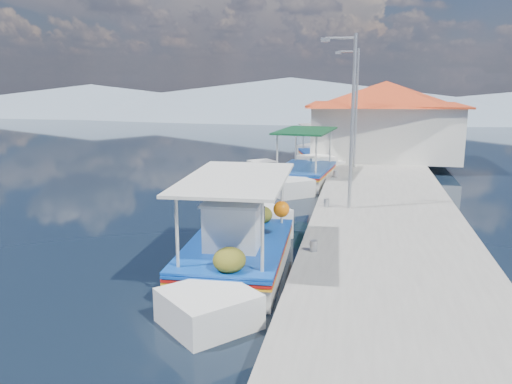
# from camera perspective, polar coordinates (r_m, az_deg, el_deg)

# --- Properties ---
(ground) EXTENTS (160.00, 160.00, 0.00)m
(ground) POSITION_cam_1_polar(r_m,az_deg,el_deg) (17.69, -5.16, -4.16)
(ground) COLOR black
(ground) RESTS_ON ground
(quay) EXTENTS (5.00, 44.00, 0.50)m
(quay) POSITION_cam_1_polar(r_m,az_deg,el_deg) (22.76, 13.72, -0.09)
(quay) COLOR gray
(quay) RESTS_ON ground
(bollards) EXTENTS (0.20, 17.20, 0.30)m
(bollards) POSITION_cam_1_polar(r_m,az_deg,el_deg) (21.95, 8.36, 0.76)
(bollards) COLOR #A5A8AD
(bollards) RESTS_ON quay
(main_caique) EXTENTS (2.76, 8.64, 2.85)m
(main_caique) POSITION_cam_1_polar(r_m,az_deg,el_deg) (13.81, -2.02, -6.52)
(main_caique) COLOR silver
(main_caique) RESTS_ON ground
(caique_green_canopy) EXTENTS (2.89, 7.74, 2.91)m
(caique_green_canopy) POSITION_cam_1_polar(r_m,az_deg,el_deg) (25.41, 5.37, 1.92)
(caique_green_canopy) COLOR silver
(caique_green_canopy) RESTS_ON ground
(caique_blue_hull) EXTENTS (2.07, 5.86, 1.05)m
(caique_blue_hull) POSITION_cam_1_polar(r_m,az_deg,el_deg) (25.34, -0.63, 1.59)
(caique_blue_hull) COLOR silver
(caique_blue_hull) RESTS_ON ground
(caique_far) EXTENTS (3.44, 6.99, 2.55)m
(caique_far) POSITION_cam_1_polar(r_m,az_deg,el_deg) (31.20, 7.23, 3.89)
(caique_far) COLOR silver
(caique_far) RESTS_ON ground
(harbor_building) EXTENTS (10.49, 10.49, 4.40)m
(harbor_building) POSITION_cam_1_polar(r_m,az_deg,el_deg) (31.34, 13.97, 7.90)
(harbor_building) COLOR silver
(harbor_building) RESTS_ON quay
(lamp_post_near) EXTENTS (1.21, 0.14, 6.00)m
(lamp_post_near) POSITION_cam_1_polar(r_m,az_deg,el_deg) (18.27, 10.30, 8.51)
(lamp_post_near) COLOR #A5A8AD
(lamp_post_near) RESTS_ON quay
(lamp_post_far) EXTENTS (1.21, 0.14, 6.00)m
(lamp_post_far) POSITION_cam_1_polar(r_m,az_deg,el_deg) (27.26, 10.80, 9.70)
(lamp_post_far) COLOR #A5A8AD
(lamp_post_far) RESTS_ON quay
(mountain_ridge) EXTENTS (171.40, 96.00, 5.50)m
(mountain_ridge) POSITION_cam_1_polar(r_m,az_deg,el_deg) (72.31, 13.01, 9.69)
(mountain_ridge) COLOR slate
(mountain_ridge) RESTS_ON ground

